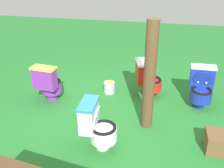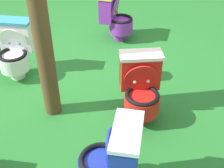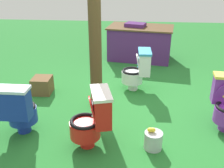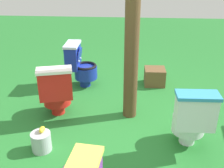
{
  "view_description": "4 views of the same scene",
  "coord_description": "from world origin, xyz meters",
  "px_view_note": "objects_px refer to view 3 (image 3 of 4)",
  "views": [
    {
      "loc": [
        -0.73,
        3.56,
        2.49
      ],
      "look_at": [
        0.15,
        -0.65,
        0.34
      ],
      "focal_mm": 42.18,
      "sensor_mm": 36.0,
      "label": 1
    },
    {
      "loc": [
        -2.91,
        -1.05,
        2.22
      ],
      "look_at": [
        -0.42,
        -0.63,
        0.35
      ],
      "focal_mm": 47.01,
      "sensor_mm": 36.0,
      "label": 2
    },
    {
      "loc": [
        -0.02,
        -3.51,
        2.01
      ],
      "look_at": [
        -0.3,
        -0.18,
        0.49
      ],
      "focal_mm": 41.32,
      "sensor_mm": 36.0,
      "label": 3
    },
    {
      "loc": [
        2.68,
        0.02,
        1.99
      ],
      "look_at": [
        -0.39,
        -0.2,
        0.54
      ],
      "focal_mm": 44.13,
      "sensor_mm": 36.0,
      "label": 4
    }
  ],
  "objects_px": {
    "toilet_red": "(93,119)",
    "toilet_blue": "(18,109)",
    "wooden_post": "(96,54)",
    "toilet_white": "(138,70)",
    "lemon_bucket": "(153,140)",
    "vendor_table": "(140,43)",
    "small_crate": "(42,85)"
  },
  "relations": [
    {
      "from": "toilet_red",
      "to": "vendor_table",
      "type": "xyz_separation_m",
      "value": [
        0.6,
        3.35,
        0.02
      ]
    },
    {
      "from": "vendor_table",
      "to": "lemon_bucket",
      "type": "relative_size",
      "value": 5.72
    },
    {
      "from": "toilet_white",
      "to": "wooden_post",
      "type": "bearing_deg",
      "value": 135.5
    },
    {
      "from": "toilet_blue",
      "to": "wooden_post",
      "type": "relative_size",
      "value": 0.42
    },
    {
      "from": "small_crate",
      "to": "vendor_table",
      "type": "bearing_deg",
      "value": 49.36
    },
    {
      "from": "toilet_red",
      "to": "wooden_post",
      "type": "xyz_separation_m",
      "value": [
        -0.09,
        0.97,
        0.48
      ]
    },
    {
      "from": "small_crate",
      "to": "lemon_bucket",
      "type": "bearing_deg",
      "value": -36.8
    },
    {
      "from": "toilet_blue",
      "to": "small_crate",
      "type": "relative_size",
      "value": 2.17
    },
    {
      "from": "vendor_table",
      "to": "wooden_post",
      "type": "relative_size",
      "value": 0.92
    },
    {
      "from": "toilet_white",
      "to": "small_crate",
      "type": "xyz_separation_m",
      "value": [
        -1.64,
        -0.28,
        -0.23
      ]
    },
    {
      "from": "toilet_red",
      "to": "toilet_blue",
      "type": "bearing_deg",
      "value": 67.15
    },
    {
      "from": "toilet_blue",
      "to": "vendor_table",
      "type": "bearing_deg",
      "value": 64.02
    },
    {
      "from": "toilet_blue",
      "to": "wooden_post",
      "type": "height_order",
      "value": "wooden_post"
    },
    {
      "from": "toilet_white",
      "to": "lemon_bucket",
      "type": "bearing_deg",
      "value": -174.95
    },
    {
      "from": "toilet_white",
      "to": "toilet_red",
      "type": "xyz_separation_m",
      "value": [
        -0.54,
        -1.64,
        0.0
      ]
    },
    {
      "from": "toilet_red",
      "to": "lemon_bucket",
      "type": "distance_m",
      "value": 0.77
    },
    {
      "from": "wooden_post",
      "to": "small_crate",
      "type": "xyz_separation_m",
      "value": [
        -1.01,
        0.4,
        -0.71
      ]
    },
    {
      "from": "small_crate",
      "to": "lemon_bucket",
      "type": "distance_m",
      "value": 2.28
    },
    {
      "from": "vendor_table",
      "to": "lemon_bucket",
      "type": "distance_m",
      "value": 3.36
    },
    {
      "from": "wooden_post",
      "to": "toilet_blue",
      "type": "bearing_deg",
      "value": -136.75
    },
    {
      "from": "wooden_post",
      "to": "lemon_bucket",
      "type": "distance_m",
      "value": 1.47
    },
    {
      "from": "lemon_bucket",
      "to": "toilet_red",
      "type": "bearing_deg",
      "value": 179.9
    },
    {
      "from": "toilet_blue",
      "to": "small_crate",
      "type": "height_order",
      "value": "toilet_blue"
    },
    {
      "from": "wooden_post",
      "to": "lemon_bucket",
      "type": "xyz_separation_m",
      "value": [
        0.82,
        -0.97,
        -0.74
      ]
    },
    {
      "from": "toilet_white",
      "to": "wooden_post",
      "type": "height_order",
      "value": "wooden_post"
    },
    {
      "from": "toilet_white",
      "to": "toilet_red",
      "type": "bearing_deg",
      "value": 160.29
    },
    {
      "from": "toilet_red",
      "to": "small_crate",
      "type": "height_order",
      "value": "toilet_red"
    },
    {
      "from": "vendor_table",
      "to": "lemon_bucket",
      "type": "height_order",
      "value": "vendor_table"
    },
    {
      "from": "toilet_red",
      "to": "toilet_blue",
      "type": "distance_m",
      "value": 0.98
    },
    {
      "from": "vendor_table",
      "to": "small_crate",
      "type": "height_order",
      "value": "vendor_table"
    },
    {
      "from": "toilet_white",
      "to": "wooden_post",
      "type": "xyz_separation_m",
      "value": [
        -0.63,
        -0.68,
        0.48
      ]
    },
    {
      "from": "toilet_red",
      "to": "lemon_bucket",
      "type": "height_order",
      "value": "toilet_red"
    }
  ]
}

